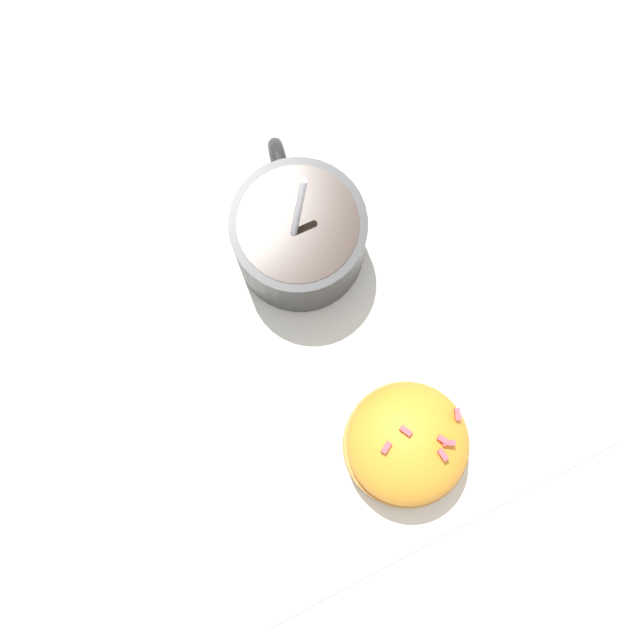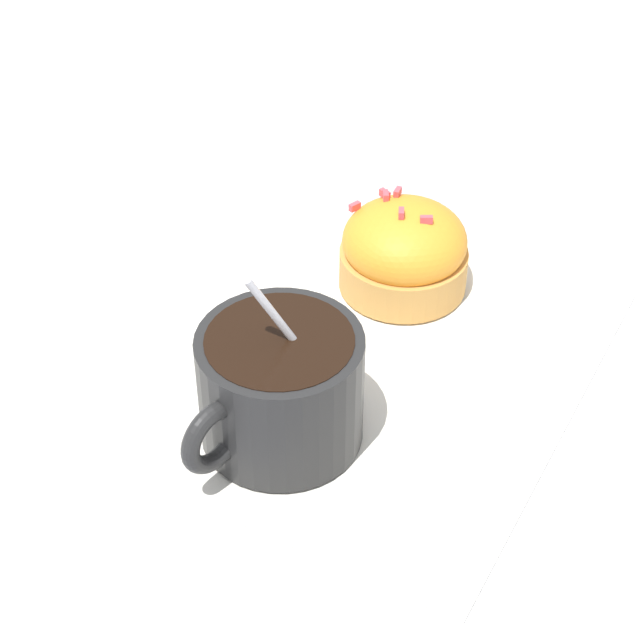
# 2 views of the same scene
# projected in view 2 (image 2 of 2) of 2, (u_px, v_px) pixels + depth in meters

# --- Properties ---
(ground_plane) EXTENTS (3.00, 3.00, 0.00)m
(ground_plane) POSITION_uv_depth(u_px,v_px,m) (347.00, 356.00, 0.60)
(ground_plane) COLOR #B2B2B7
(paper_napkin) EXTENTS (0.26, 0.25, 0.00)m
(paper_napkin) POSITION_uv_depth(u_px,v_px,m) (347.00, 354.00, 0.59)
(paper_napkin) COLOR white
(paper_napkin) RESTS_ON ground_plane
(coffee_cup) EXTENTS (0.11, 0.08, 0.10)m
(coffee_cup) POSITION_uv_depth(u_px,v_px,m) (281.00, 386.00, 0.52)
(coffee_cup) COLOR black
(coffee_cup) RESTS_ON paper_napkin
(frosted_pastry) EXTENTS (0.08, 0.08, 0.06)m
(frosted_pastry) POSITION_uv_depth(u_px,v_px,m) (401.00, 250.00, 0.63)
(frosted_pastry) COLOR #D19347
(frosted_pastry) RESTS_ON paper_napkin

